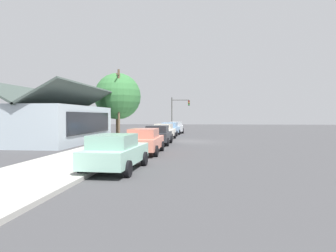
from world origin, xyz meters
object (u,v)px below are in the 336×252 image
Objects in this scene: car_seafoam at (116,152)px; car_skyblue at (170,129)px; utility_pole_wooden at (119,102)px; fire_hydrant_red at (124,145)px; car_coral at (145,141)px; car_ivory at (164,131)px; shade_tree at (118,96)px; car_silver at (176,127)px; car_charcoal at (158,135)px; traffic_light_main at (179,109)px.

car_seafoam is 0.97× the size of car_skyblue.
utility_pole_wooden is 10.56× the size of fire_hydrant_red.
car_seafoam is 24.67m from car_skyblue.
utility_pole_wooden is (14.46, 5.49, 3.11)m from car_coral.
shade_tree reaches higher than car_ivory.
car_silver reaches higher than fire_hydrant_red.
car_seafoam is 0.65× the size of shade_tree.
utility_pole_wooden reaches higher than car_ivory.
utility_pole_wooden is at bearing 34.12° from car_charcoal.
traffic_light_main is at bearing -27.21° from shade_tree.
car_coral is 6.30m from car_charcoal.
car_coral is at bearing -159.20° from utility_pole_wooden.
car_coral is 1.00× the size of car_silver.
car_silver is at bearing -0.38° from car_coral.
utility_pole_wooden reaches higher than shade_tree.
car_charcoal is 0.88× the size of traffic_light_main.
shade_tree reaches higher than car_coral.
car_seafoam is at bearing -165.19° from shade_tree.
car_seafoam and car_ivory have the same top height.
utility_pole_wooden is at bearing 16.14° from fire_hydrant_red.
utility_pole_wooden is (2.38, 5.31, 3.11)m from car_ivory.
car_charcoal is 12.18m from car_skyblue.
shade_tree is at bearing 57.51° from car_ivory.
utility_pole_wooden is (-1.71, -0.58, -0.71)m from shade_tree.
shade_tree is 1.94m from utility_pole_wooden.
traffic_light_main reaches higher than car_seafoam.
shade_tree is (-8.21, 6.16, 3.82)m from car_silver.
car_ivory is at bearing 175.66° from car_silver.
traffic_light_main is (9.83, -0.36, 2.67)m from car_skyblue.
car_seafoam is 0.91× the size of traffic_light_main.
car_charcoal is at bearing -176.19° from car_ivory.
shade_tree reaches higher than fire_hydrant_red.
fire_hydrant_red is (6.82, 1.33, -0.32)m from car_seafoam.
car_coral is at bearing -177.12° from car_skyblue.
car_seafoam is 1.03× the size of car_charcoal.
car_coral is 18.48m from car_skyblue.
car_ivory is at bearing -114.15° from utility_pole_wooden.
car_coral and car_ivory have the same top height.
shade_tree is 1.41× the size of traffic_light_main.
car_seafoam is 30.56m from car_silver.
shade_tree reaches higher than car_seafoam.
shade_tree is 10.31× the size of fire_hydrant_red.
car_charcoal is at bearing -146.16° from utility_pole_wooden.
car_skyblue is (24.67, 0.02, 0.00)m from car_seafoam.
car_skyblue is 7.39m from shade_tree.
car_seafoam is 6.66× the size of fire_hydrant_red.
car_skyblue is at bearing -68.57° from shade_tree.
car_seafoam is 6.19m from car_coral.
car_ivory is at bearing -177.59° from car_skyblue.
car_charcoal is at bearing -148.48° from shade_tree.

